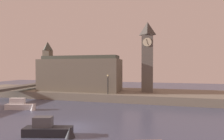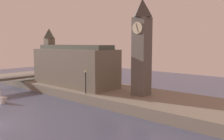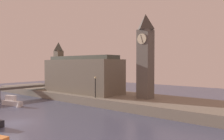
{
  "view_description": "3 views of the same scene",
  "coord_description": "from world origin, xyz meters",
  "px_view_note": "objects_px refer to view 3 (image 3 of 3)",
  "views": [
    {
      "loc": [
        8.83,
        -17.98,
        6.75
      ],
      "look_at": [
        0.69,
        15.48,
        6.13
      ],
      "focal_mm": 28.41,
      "sensor_mm": 36.0,
      "label": 1
    },
    {
      "loc": [
        28.03,
        -10.3,
        9.51
      ],
      "look_at": [
        3.63,
        17.13,
        5.37
      ],
      "focal_mm": 38.11,
      "sensor_mm": 36.0,
      "label": 2
    },
    {
      "loc": [
        27.11,
        -13.5,
        7.46
      ],
      "look_at": [
        2.23,
        16.84,
        6.42
      ],
      "focal_mm": 35.42,
      "sensor_mm": 36.0,
      "label": 3
    }
  ],
  "objects_px": {
    "streetlamp": "(95,85)",
    "parliament_hall": "(82,74)",
    "clock_tower": "(145,55)",
    "boat_ferry_white": "(13,102)"
  },
  "relations": [
    {
      "from": "parliament_hall",
      "to": "boat_ferry_white",
      "type": "relative_size",
      "value": 3.52
    },
    {
      "from": "boat_ferry_white",
      "to": "clock_tower",
      "type": "bearing_deg",
      "value": 36.8
    },
    {
      "from": "streetlamp",
      "to": "parliament_hall",
      "type": "bearing_deg",
      "value": 153.43
    },
    {
      "from": "parliament_hall",
      "to": "streetlamp",
      "type": "bearing_deg",
      "value": -26.57
    },
    {
      "from": "boat_ferry_white",
      "to": "parliament_hall",
      "type": "bearing_deg",
      "value": 73.17
    },
    {
      "from": "parliament_hall",
      "to": "boat_ferry_white",
      "type": "distance_m",
      "value": 14.39
    },
    {
      "from": "clock_tower",
      "to": "parliament_hall",
      "type": "relative_size",
      "value": 0.81
    },
    {
      "from": "clock_tower",
      "to": "streetlamp",
      "type": "bearing_deg",
      "value": -145.35
    },
    {
      "from": "clock_tower",
      "to": "streetlamp",
      "type": "relative_size",
      "value": 3.91
    },
    {
      "from": "clock_tower",
      "to": "parliament_hall",
      "type": "distance_m",
      "value": 15.5
    }
  ]
}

